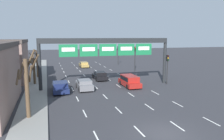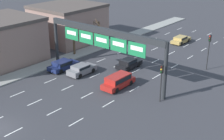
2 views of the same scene
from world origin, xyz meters
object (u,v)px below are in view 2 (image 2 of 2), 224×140
(car_gold, at_px, (181,39))
(car_navy, at_px, (63,65))
(tree_bare_second, at_px, (98,31))
(suv_red, at_px, (118,80))
(traffic_light_near_gantry, at_px, (161,76))
(car_grey, at_px, (82,69))
(tree_bare_third, at_px, (74,40))
(sign_gantry, at_px, (103,38))
(traffic_light_mid_block, at_px, (209,45))
(car_black, at_px, (129,63))

(car_gold, distance_m, car_navy, 23.14)
(tree_bare_second, bearing_deg, suv_red, -39.97)
(car_navy, bearing_deg, car_gold, 73.16)
(traffic_light_near_gantry, bearing_deg, car_grey, 179.27)
(car_gold, bearing_deg, tree_bare_second, -131.80)
(suv_red, bearing_deg, tree_bare_third, 158.52)
(sign_gantry, height_order, car_navy, sign_gantry)
(suv_red, xyz_separation_m, tree_bare_second, (-12.85, 10.77, 1.87))
(sign_gantry, height_order, car_gold, sign_gantry)
(car_gold, distance_m, traffic_light_mid_block, 13.27)
(car_black, xyz_separation_m, car_navy, (-6.78, -6.41, 0.00))
(tree_bare_third, bearing_deg, suv_red, -21.48)
(tree_bare_second, bearing_deg, car_grey, -59.05)
(car_gold, height_order, traffic_light_mid_block, traffic_light_mid_block)
(car_grey, relative_size, tree_bare_second, 0.88)
(tree_bare_third, bearing_deg, car_black, 5.30)
(tree_bare_second, bearing_deg, car_navy, -74.06)
(car_gold, bearing_deg, traffic_light_mid_block, -46.05)
(car_navy, bearing_deg, suv_red, 1.98)
(sign_gantry, bearing_deg, car_grey, -169.75)
(suv_red, height_order, traffic_light_near_gantry, traffic_light_near_gantry)
(sign_gantry, bearing_deg, car_navy, -170.58)
(suv_red, height_order, tree_bare_second, tree_bare_second)
(sign_gantry, height_order, car_grey, sign_gantry)
(suv_red, height_order, traffic_light_mid_block, traffic_light_mid_block)
(traffic_light_near_gantry, height_order, traffic_light_mid_block, traffic_light_mid_block)
(car_gold, bearing_deg, car_black, -89.73)
(suv_red, bearing_deg, traffic_light_near_gantry, -0.12)
(car_grey, bearing_deg, car_black, 58.91)
(sign_gantry, distance_m, car_black, 7.23)
(sign_gantry, bearing_deg, car_black, 88.19)
(car_grey, height_order, traffic_light_mid_block, traffic_light_mid_block)
(car_navy, bearing_deg, traffic_light_mid_block, 39.29)
(suv_red, distance_m, traffic_light_mid_block, 14.13)
(suv_red, bearing_deg, car_black, 115.48)
(car_gold, xyz_separation_m, car_grey, (-3.50, -21.67, 0.06))
(car_gold, bearing_deg, tree_bare_third, -121.17)
(tree_bare_third, bearing_deg, sign_gantry, -23.65)
(car_navy, xyz_separation_m, tree_bare_second, (-3.17, 11.10, 2.05))
(suv_red, bearing_deg, car_navy, -178.02)
(sign_gantry, xyz_separation_m, car_gold, (0.09, 21.06, -4.95))
(tree_bare_third, bearing_deg, car_gold, 58.83)
(car_gold, xyz_separation_m, traffic_light_mid_block, (8.98, -9.32, 2.92))
(traffic_light_mid_block, bearing_deg, car_navy, -140.71)
(suv_red, xyz_separation_m, car_navy, (-9.68, -0.33, -0.18))
(traffic_light_near_gantry, xyz_separation_m, tree_bare_second, (-18.86, 10.78, -0.37))
(car_navy, bearing_deg, tree_bare_second, 105.94)
(car_grey, height_order, tree_bare_second, tree_bare_second)
(sign_gantry, xyz_separation_m, traffic_light_near_gantry, (9.07, -0.78, -2.48))
(car_black, bearing_deg, car_grey, -121.09)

